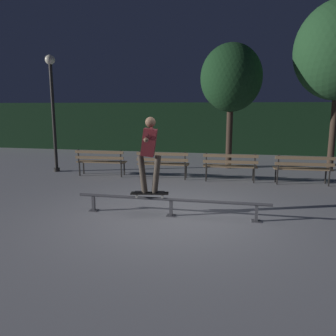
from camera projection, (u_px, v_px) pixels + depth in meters
ground_plane at (171, 215)px, 6.86m from camera, size 90.00×90.00×0.00m
hedge_backdrop at (210, 127)px, 16.36m from camera, size 24.00×1.20×2.42m
grind_rail at (171, 202)px, 6.77m from camera, size 4.01×0.18×0.38m
skateboard at (150, 193)px, 6.83m from camera, size 0.80×0.33×0.09m
skateboarder at (149, 149)px, 6.66m from camera, size 0.63×1.39×1.56m
park_bench_leftmost at (101, 160)px, 10.65m from camera, size 1.62×0.48×0.88m
park_bench_left_center at (163, 162)px, 10.25m from camera, size 1.62×0.48×0.88m
park_bench_right_center at (230, 164)px, 9.85m from camera, size 1.62×0.48×0.88m
park_bench_rightmost at (303, 166)px, 9.44m from camera, size 1.62×0.48×0.88m
tree_behind_benches at (231, 78)px, 11.59m from camera, size 2.15×2.15×4.40m
lamp_post_left at (52, 99)px, 11.08m from camera, size 0.32×0.32×3.90m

